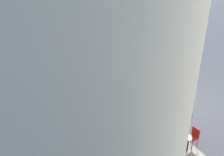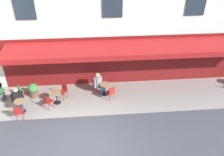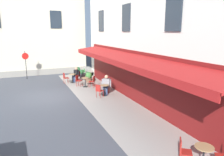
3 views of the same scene
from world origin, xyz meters
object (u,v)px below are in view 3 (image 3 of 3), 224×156
cafe_chair_red_corner_left (107,86)px  potted_plant_mid_terrace (84,72)px  cafe_table_mid_terrace (204,154)px  no_parking_sign (26,60)px  seated_patron_in_black (76,74)px  cafe_chair_red_corner_right (183,150)px  potted_plant_under_sign (78,70)px  potted_plant_entrance_left (89,77)px  cafe_table_streetside (105,89)px  cafe_chair_red_facing_street (99,90)px  cafe_chair_red_by_window (78,80)px  cafe_table_near_entrance (72,77)px  cafe_table_far_end (85,81)px  cafe_chair_red_under_awning (65,77)px  cafe_chair_red_back_row (93,81)px  cafe_chair_red_kerbside (78,75)px  seated_companion_in_grey (106,84)px  potted_plant_entrance_right (82,74)px  potted_plant_by_steps (87,76)px

cafe_chair_red_corner_left → potted_plant_mid_terrace: 6.47m
cafe_table_mid_terrace → no_parking_sign: size_ratio=0.29×
seated_patron_in_black → no_parking_sign: bearing=54.6°
cafe_chair_red_corner_right → potted_plant_under_sign: (16.21, -0.56, -0.11)m
potted_plant_entrance_left → cafe_table_streetside: bearing=178.1°
cafe_chair_red_corner_right → cafe_chair_red_facing_street: 7.98m
cafe_chair_red_by_window → potted_plant_under_sign: bearing=-14.1°
cafe_table_near_entrance → cafe_table_streetside: bearing=-165.2°
cafe_chair_red_corner_left → cafe_table_far_end: (2.28, 0.96, -0.06)m
cafe_chair_red_under_awning → cafe_chair_red_back_row: same height
cafe_chair_red_corner_right → cafe_table_streetside: bearing=-3.1°
cafe_chair_red_kerbside → potted_plant_mid_terrace: bearing=-29.3°
cafe_chair_red_corner_left → potted_plant_entrance_left: 3.72m
cafe_table_mid_terrace → no_parking_sign: (16.33, 4.88, 1.30)m
cafe_chair_red_corner_left → cafe_table_far_end: bearing=22.8°
seated_companion_in_grey → cafe_table_near_entrance: bearing=18.8°
cafe_chair_red_by_window → potted_plant_entrance_right: (2.82, -1.05, -0.12)m
potted_plant_under_sign → cafe_table_near_entrance: bearing=157.7°
cafe_table_far_end → potted_plant_entrance_right: bearing=-10.2°
cafe_chair_red_kerbside → potted_plant_entrance_left: (-0.70, -0.81, -0.06)m
cafe_chair_red_facing_street → potted_plant_entrance_left: cafe_chair_red_facing_street is taller
cafe_chair_red_kerbside → cafe_table_far_end: 2.13m
cafe_table_near_entrance → cafe_chair_red_kerbside: size_ratio=0.82×
cafe_table_streetside → cafe_table_near_entrance: bearing=14.8°
potted_plant_entrance_left → cafe_table_mid_terrace: bearing=179.7°
cafe_chair_red_by_window → potted_plant_by_steps: 2.23m
cafe_chair_red_corner_left → no_parking_sign: 8.89m
cafe_chair_red_kerbside → potted_plant_entrance_left: 1.07m
cafe_chair_red_corner_right → cafe_chair_red_by_window: (11.54, 0.61, 0.00)m
potted_plant_by_steps → cafe_chair_red_back_row: bearing=173.3°
cafe_chair_red_corner_right → cafe_table_near_entrance: bearing=3.4°
cafe_chair_red_back_row → potted_plant_under_sign: (5.48, -0.20, -0.11)m
cafe_chair_red_corner_left → potted_plant_entrance_right: cafe_chair_red_corner_left is taller
cafe_chair_red_corner_left → potted_plant_entrance_right: (5.53, 0.37, -0.12)m
cafe_chair_red_facing_street → potted_plant_mid_terrace: (7.31, -1.03, -0.14)m
potted_plant_mid_terrace → cafe_chair_red_back_row: bearing=172.8°
cafe_table_near_entrance → potted_plant_entrance_left: size_ratio=0.83×
cafe_table_near_entrance → potted_plant_by_steps: (0.41, -1.45, -0.06)m
seated_patron_in_black → potted_plant_entrance_right: bearing=-34.8°
cafe_table_near_entrance → cafe_table_streetside: size_ratio=1.00×
cafe_chair_red_corner_right → cafe_table_far_end: (11.11, 0.15, -0.06)m
cafe_chair_red_kerbside → seated_companion_in_grey: seated_companion_in_grey is taller
cafe_chair_red_corner_right → cafe_table_far_end: cafe_chair_red_corner_right is taller
cafe_chair_red_facing_street → potted_plant_under_sign: (8.23, -0.65, -0.11)m
cafe_table_near_entrance → no_parking_sign: 4.86m
cafe_table_far_end → cafe_chair_red_by_window: cafe_chair_red_by_window is taller
cafe_table_far_end → seated_patron_in_black: seated_patron_in_black is taller
cafe_chair_red_corner_left → cafe_chair_red_by_window: 3.06m
cafe_chair_red_under_awning → cafe_chair_red_corner_left: size_ratio=1.00×
cafe_table_streetside → potted_plant_under_sign: bearing=-0.8°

